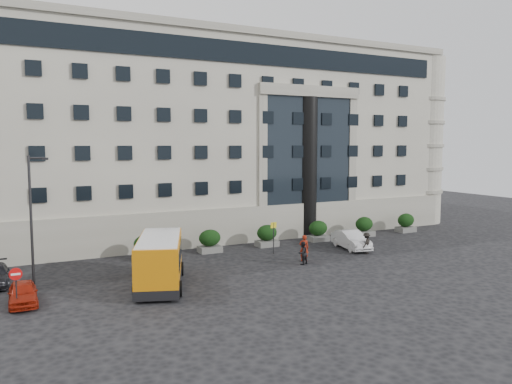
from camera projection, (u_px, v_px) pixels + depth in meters
ground at (237, 277)px, 32.62m from camera, size 120.00×120.00×0.00m
civic_building at (202, 141)px, 54.00m from camera, size 44.00×24.00×18.00m
entrance_column at (307, 167)px, 46.54m from camera, size 1.80×1.80×13.00m
hedge_a at (146, 247)px, 37.66m from camera, size 1.80×1.26×1.84m
hedge_b at (210, 241)px, 40.00m from camera, size 1.80×1.26×1.84m
hedge_c at (267, 236)px, 42.33m from camera, size 1.80×1.26×1.84m
hedge_d at (318, 231)px, 44.67m from camera, size 1.80×1.26×1.84m
hedge_e at (364, 226)px, 47.00m from camera, size 1.80×1.26×1.84m
hedge_f at (406, 223)px, 49.34m from camera, size 1.80×1.26×1.84m
street_lamp at (32, 217)px, 29.50m from camera, size 1.16×0.18×8.00m
bus_stop_sign at (274, 232)px, 39.37m from camera, size 0.50×0.08×2.52m
no_entry_sign at (16, 281)px, 25.70m from camera, size 0.64×0.16×2.32m
minibus at (160, 259)px, 30.46m from camera, size 4.78×7.66×3.02m
red_truck at (21, 229)px, 43.21m from camera, size 3.02×5.08×2.56m
parked_car_a at (23, 293)px, 27.02m from camera, size 1.52×3.65×1.24m
white_taxi at (351, 240)px, 41.33m from camera, size 2.36×4.80×1.51m
pedestrian_a at (304, 248)px, 37.00m from camera, size 0.84×0.70×1.96m
pedestrian_b at (303, 253)px, 35.96m from camera, size 0.95×0.83×1.67m
pedestrian_c at (367, 243)px, 39.46m from camera, size 1.27×1.10×1.70m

